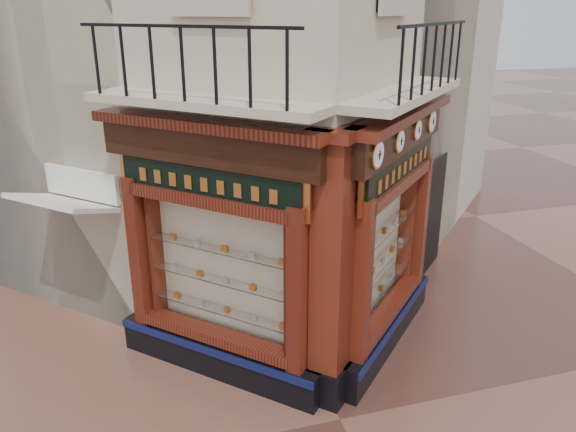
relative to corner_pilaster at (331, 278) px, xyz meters
name	(u,v)px	position (x,y,z in m)	size (l,w,h in m)	color
ground	(340,419)	(0.00, -0.50, -1.95)	(80.00, 80.00, 0.00)	#482922
neighbour_left	(111,1)	(-2.47, 8.13, 3.55)	(8.00, 8.00, 11.00)	#BFB4A6
neighbour_right	(314,2)	(2.47, 8.13, 3.55)	(8.00, 8.00, 11.00)	#BFB4A6
shopfront_left	(214,256)	(-1.41, 1.07, 0.03)	(2.86, 2.86, 3.98)	black
shopfront_right	(391,235)	(1.41, 1.07, 0.03)	(2.86, 2.86, 3.98)	black
corner_pilaster	(331,278)	(0.00, 0.00, 0.00)	(0.85, 0.85, 3.98)	black
balcony	(310,97)	(0.00, 0.99, 2.27)	(5.94, 2.97, 1.03)	beige
clock_a	(377,154)	(0.55, -0.05, 1.67)	(0.30, 0.30, 0.38)	#CA8E43
clock_b	(399,141)	(1.17, 0.57, 1.67)	(0.27, 0.27, 0.34)	#CA8E43
clock_c	(417,130)	(1.78, 1.18, 1.67)	(0.26, 0.26, 0.32)	#CA8E43
clock_d	(431,121)	(2.35, 1.75, 1.67)	(0.31, 0.31, 0.38)	#CA8E43
awning	(81,333)	(-3.56, 2.86, -1.95)	(1.62, 0.97, 0.08)	white
signboard_left	(207,183)	(-1.46, 1.01, 1.15)	(2.28, 2.28, 0.61)	#C07D38
signboard_right	(400,167)	(1.46, 1.01, 1.15)	(2.29, 2.29, 0.61)	#C07D38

